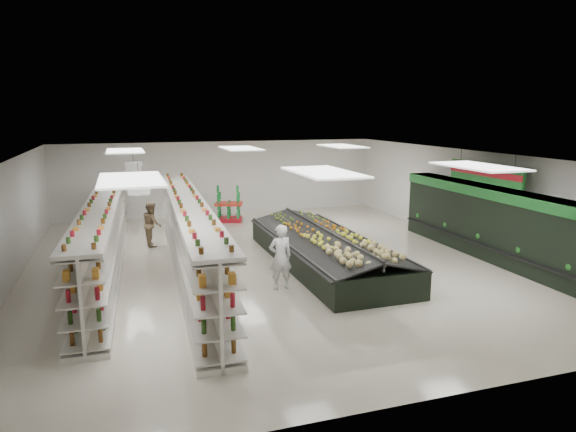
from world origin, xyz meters
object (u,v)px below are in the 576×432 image
object	(u,v)px
gondola_center	(189,240)
produce_island	(324,248)
gondola_left	(105,239)
shopper_background	(152,224)
shopper_main	(280,257)
soda_endcap	(229,205)

from	to	relation	value
gondola_center	produce_island	size ratio (longest dim) A/B	1.64
gondola_left	shopper_background	distance (m)	2.80
produce_island	shopper_background	distance (m)	6.06
produce_island	shopper_main	world-z (taller)	shopper_main
soda_endcap	shopper_background	distance (m)	4.50
shopper_background	gondola_left	bearing A→B (deg)	142.75
gondola_center	shopper_background	bearing A→B (deg)	105.58
gondola_center	produce_island	bearing A→B (deg)	-3.30
gondola_left	shopper_main	distance (m)	5.26
gondola_center	shopper_main	xyz separation A→B (m)	(2.02, -2.06, -0.11)
produce_island	shopper_main	xyz separation A→B (m)	(-1.89, -1.68, 0.35)
gondola_left	shopper_background	xyz separation A→B (m)	(1.44, 2.40, -0.16)
gondola_left	soda_endcap	xyz separation A→B (m)	(4.70, 5.50, -0.24)
gondola_left	gondola_center	world-z (taller)	gondola_center
shopper_background	soda_endcap	bearing A→B (deg)	-52.70
produce_island	soda_endcap	distance (m)	7.06
gondola_left	gondola_center	xyz separation A→B (m)	(2.25, -1.02, 0.03)
gondola_left	gondola_center	distance (m)	2.47
soda_endcap	produce_island	bearing A→B (deg)	-78.10
produce_island	soda_endcap	world-z (taller)	soda_endcap
produce_island	shopper_main	size ratio (longest dim) A/B	4.32
shopper_main	gondola_center	bearing A→B (deg)	-50.02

